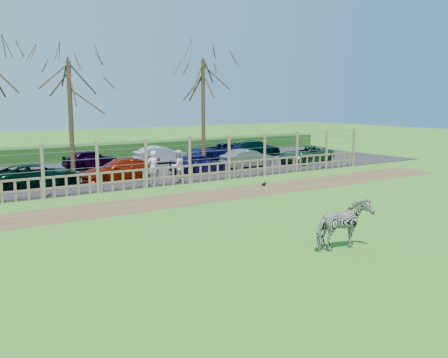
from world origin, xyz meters
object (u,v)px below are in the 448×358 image
tree_mid (70,91)px  tree_right (203,87)px  zebra (344,225)px  crow (264,184)px  car_2 (38,176)px  car_4 (199,164)px  car_12 (215,151)px  car_6 (306,154)px  car_5 (248,159)px  car_10 (91,159)px  car_11 (160,155)px  car_13 (256,148)px  car_3 (120,170)px  visitor_b (178,166)px  visitor_a (153,167)px

tree_mid → tree_right: tree_right is taller
zebra → crow: (4.86, 9.94, -0.65)m
tree_mid → car_2: tree_mid is taller
car_4 → car_12: (4.79, 5.69, 0.00)m
zebra → car_4: bearing=-13.5°
tree_mid → car_6: size_ratio=1.58×
tree_mid → car_5: (10.52, -2.49, -4.23)m
zebra → car_10: (-0.38, 21.12, -0.11)m
tree_mid → crow: bearing=-48.9°
tree_right → car_11: 5.55m
tree_mid → car_5: tree_mid is taller
car_4 → car_13: size_ratio=0.85×
zebra → car_3: (-0.70, 15.46, -0.11)m
car_3 → car_13: (13.55, 5.68, 0.00)m
visitor_b → car_13: visitor_b is taller
car_2 → car_10: (4.57, 5.39, 0.00)m
tree_right → car_10: 8.69m
visitor_b → crow: bearing=127.2°
tree_mid → zebra: 18.87m
visitor_a → car_5: 8.08m
car_11 → crow: bearing=-174.9°
crow → visitor_b: bearing=134.0°
visitor_a → car_2: (-5.29, 2.16, -0.26)m
car_11 → car_3: bearing=140.1°
car_10 → car_13: 13.23m
tree_mid → zebra: (2.40, -18.26, -4.12)m
car_6 → car_3: bearing=-97.3°
tree_mid → car_6: bearing=-10.1°
tree_mid → car_5: 11.61m
visitor_b → car_5: (6.46, 2.50, -0.26)m
tree_right → car_4: size_ratio=2.09×
car_6 → car_11: 10.10m
car_2 → tree_right: bearing=-76.6°
car_2 → car_11: bearing=-61.9°
car_4 → tree_mid: bearing=67.9°
car_3 → car_11: 7.57m
zebra → car_13: zebra is taller
car_12 → car_6: bearing=33.9°
zebra → visitor_b: bearing=-5.3°
tree_right → car_6: bearing=-26.9°
car_5 → tree_mid: bearing=77.6°
visitor_b → car_2: 7.05m
car_4 → car_6: bearing=-87.5°
car_4 → car_6: same height
car_2 → car_10: same height
car_3 → car_10: bearing=178.5°
crow → car_3: 7.85m
car_12 → car_5: bearing=-11.1°
tree_mid → car_5: size_ratio=1.87×
visitor_b → car_11: 8.24m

